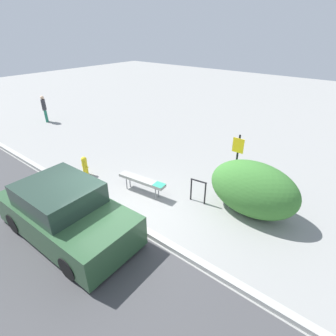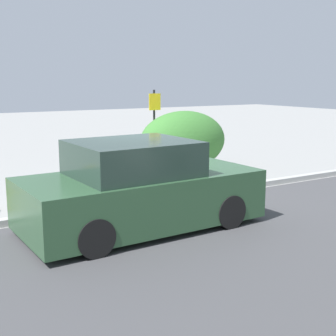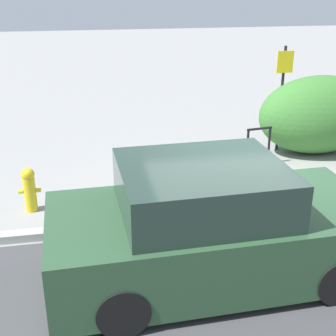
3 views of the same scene
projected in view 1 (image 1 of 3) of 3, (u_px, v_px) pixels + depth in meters
ground_plane at (123, 219)px, 7.93m from camera, size 60.00×60.00×0.00m
curb at (123, 218)px, 7.90m from camera, size 60.00×0.20×0.13m
bench at (142, 180)px, 8.95m from camera, size 1.82×0.52×0.58m
bike_rack at (198, 189)px, 8.50m from camera, size 0.55×0.13×0.83m
sign_post at (236, 162)px, 8.23m from camera, size 0.36×0.08×2.30m
fire_hydrant at (85, 165)px, 10.16m from camera, size 0.36×0.22×0.77m
shrub_hedge at (253, 189)px, 7.84m from camera, size 2.71×1.53×1.71m
pedestrian at (44, 108)px, 15.70m from camera, size 0.41×0.36×1.58m
parked_car_near at (66, 213)px, 7.10m from camera, size 4.18×2.02×1.55m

